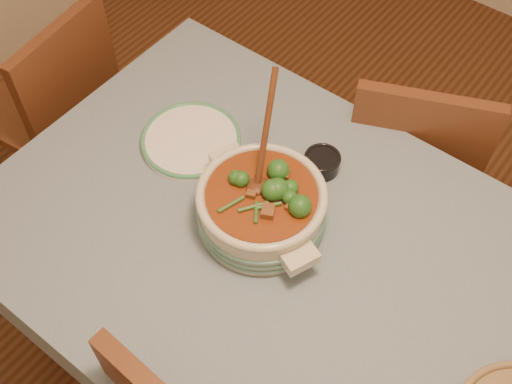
# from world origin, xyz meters

# --- Properties ---
(floor) EXTENTS (4.50, 4.50, 0.00)m
(floor) POSITION_xyz_m (0.00, 0.00, 0.00)
(floor) COLOR #3F2212
(floor) RESTS_ON ground
(dining_table) EXTENTS (1.68, 1.08, 0.76)m
(dining_table) POSITION_xyz_m (0.00, 0.00, 0.66)
(dining_table) COLOR brown
(dining_table) RESTS_ON floor
(stew_casserole) EXTENTS (0.42, 0.42, 0.39)m
(stew_casserole) POSITION_xyz_m (-0.14, 0.03, 0.84)
(stew_casserole) COLOR beige
(stew_casserole) RESTS_ON dining_table
(white_plate) EXTENTS (0.34, 0.34, 0.03)m
(white_plate) POSITION_xyz_m (-0.47, 0.12, 0.77)
(white_plate) COLOR white
(white_plate) RESTS_ON dining_table
(condiment_bowl) EXTENTS (0.12, 0.12, 0.05)m
(condiment_bowl) POSITION_xyz_m (-0.12, 0.28, 0.79)
(condiment_bowl) COLOR black
(condiment_bowl) RESTS_ON dining_table
(chair_far) EXTENTS (0.55, 0.55, 0.90)m
(chair_far) POSITION_xyz_m (-0.01, 0.68, 0.51)
(chair_far) COLOR brown
(chair_far) RESTS_ON floor
(chair_left) EXTENTS (0.47, 0.47, 0.89)m
(chair_left) POSITION_xyz_m (-1.12, 0.12, 0.51)
(chair_left) COLOR brown
(chair_left) RESTS_ON floor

